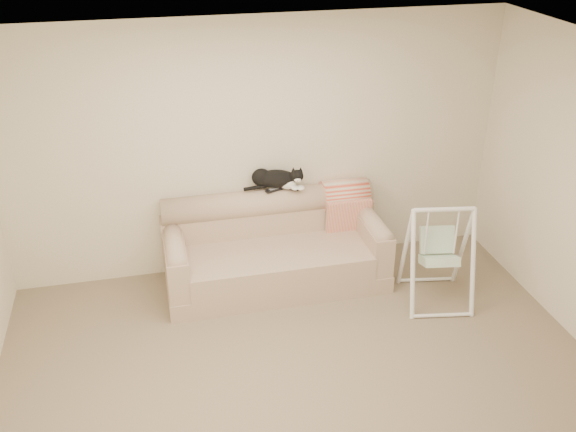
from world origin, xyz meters
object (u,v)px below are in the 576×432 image
object	(u,v)px
remote_a	(274,190)
remote_b	(291,188)
tuxedo_cat	(276,179)
baby_swing	(438,254)
sofa	(274,249)

from	to	relation	value
remote_a	remote_b	distance (m)	0.18
remote_a	tuxedo_cat	size ratio (longest dim) A/B	0.31
baby_swing	sofa	bearing A→B (deg)	154.11
remote_a	baby_swing	bearing A→B (deg)	-33.46
sofa	baby_swing	size ratio (longest dim) A/B	2.17
sofa	remote_b	xyz separation A→B (m)	(0.23, 0.22, 0.56)
remote_b	tuxedo_cat	bearing A→B (deg)	167.01
remote_b	tuxedo_cat	xyz separation A→B (m)	(-0.15, 0.03, 0.10)
sofa	remote_b	world-z (taller)	remote_b
remote_b	tuxedo_cat	size ratio (longest dim) A/B	0.28
remote_b	baby_swing	size ratio (longest dim) A/B	0.17
remote_a	tuxedo_cat	world-z (taller)	tuxedo_cat
tuxedo_cat	baby_swing	distance (m)	1.75
remote_a	baby_swing	world-z (taller)	baby_swing
sofa	baby_swing	bearing A→B (deg)	-25.89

